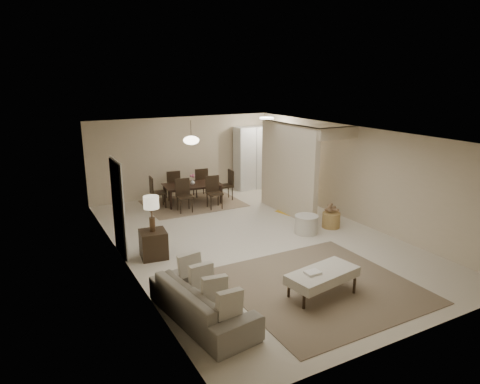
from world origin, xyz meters
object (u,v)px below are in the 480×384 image
dining_table (193,194)px  side_table (153,244)px  sofa (202,302)px  ottoman_bench (322,276)px  wicker_basket (331,220)px  pantry_cabinet (252,158)px  round_pouf (306,225)px

dining_table → side_table: bearing=-118.6°
sofa → ottoman_bench: bearing=-106.0°
wicker_basket → dining_table: size_ratio=0.27×
side_table → dining_table: 3.98m
pantry_cabinet → wicker_basket: size_ratio=4.66×
sofa → side_table: size_ratio=3.58×
round_pouf → wicker_basket: 0.82m
sofa → ottoman_bench: sofa is taller
side_table → wicker_basket: bearing=-4.2°
ottoman_bench → side_table: bearing=115.7°
ottoman_bench → dining_table: dining_table is taller
sofa → side_table: sofa is taller
pantry_cabinet → round_pouf: pantry_cabinet is taller
side_table → wicker_basket: (4.53, -0.33, -0.10)m
pantry_cabinet → ottoman_bench: bearing=-110.6°
side_table → dining_table: dining_table is taller
wicker_basket → dining_table: (-2.29, 3.62, 0.11)m
side_table → ottoman_bench: bearing=-55.1°
wicker_basket → dining_table: bearing=122.3°
round_pouf → wicker_basket: (0.81, 0.04, -0.03)m
sofa → ottoman_bench: size_ratio=1.52×
sofa → dining_table: bearing=-29.0°
ottoman_bench → pantry_cabinet: bearing=60.2°
round_pouf → pantry_cabinet: bearing=76.9°
ottoman_bench → round_pouf: bearing=49.0°
side_table → round_pouf: size_ratio=1.03×
ottoman_bench → side_table: size_ratio=2.36×
sofa → wicker_basket: sofa is taller
wicker_basket → dining_table: dining_table is taller
ottoman_bench → side_table: side_table is taller
pantry_cabinet → side_table: pantry_cabinet is taller
ottoman_bench → dining_table: 6.28m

